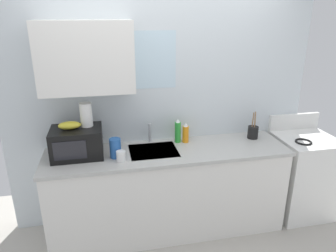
{
  "coord_description": "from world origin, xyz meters",
  "views": [
    {
      "loc": [
        -0.57,
        -2.7,
        2.16
      ],
      "look_at": [
        0.0,
        0.0,
        1.15
      ],
      "focal_mm": 33.36,
      "sensor_mm": 36.0,
      "label": 1
    }
  ],
  "objects": [
    {
      "name": "microwave",
      "position": [
        -0.84,
        0.05,
        1.04
      ],
      "size": [
        0.46,
        0.35,
        0.27
      ],
      "color": "black",
      "rests_on": "counter_unit"
    },
    {
      "name": "stove_range",
      "position": [
        1.52,
        0.0,
        0.46
      ],
      "size": [
        0.6,
        0.6,
        1.08
      ],
      "color": "white",
      "rests_on": "ground"
    },
    {
      "name": "dish_soap_bottle_orange",
      "position": [
        0.22,
        0.16,
        1.0
      ],
      "size": [
        0.06,
        0.06,
        0.21
      ],
      "color": "orange",
      "rests_on": "counter_unit"
    },
    {
      "name": "sink_faucet",
      "position": [
        -0.14,
        0.24,
        1.0
      ],
      "size": [
        0.03,
        0.03,
        0.2
      ],
      "primitive_type": "cylinder",
      "color": "#B2B5BA",
      "rests_on": "counter_unit"
    },
    {
      "name": "mug_white",
      "position": [
        -0.46,
        -0.14,
        0.95
      ],
      "size": [
        0.08,
        0.08,
        0.09
      ],
      "primitive_type": "cylinder",
      "color": "white",
      "rests_on": "counter_unit"
    },
    {
      "name": "kitchen_wall_assembly",
      "position": [
        -0.12,
        0.31,
        1.35
      ],
      "size": [
        3.13,
        0.42,
        2.5
      ],
      "color": "silver",
      "rests_on": "ground"
    },
    {
      "name": "banana_bunch",
      "position": [
        -0.89,
        0.05,
        1.2
      ],
      "size": [
        0.2,
        0.11,
        0.07
      ],
      "primitive_type": "ellipsoid",
      "color": "gold",
      "rests_on": "microwave"
    },
    {
      "name": "cereal_canister",
      "position": [
        -0.5,
        -0.05,
        0.99
      ],
      "size": [
        0.1,
        0.1,
        0.18
      ],
      "primitive_type": "cylinder",
      "color": "#2659A5",
      "rests_on": "counter_unit"
    },
    {
      "name": "counter_unit",
      "position": [
        -0.0,
        0.0,
        0.46
      ],
      "size": [
        2.36,
        0.63,
        0.9
      ],
      "color": "white",
      "rests_on": "ground"
    },
    {
      "name": "utensil_crock",
      "position": [
        0.94,
        0.12,
        0.97
      ],
      "size": [
        0.11,
        0.11,
        0.29
      ],
      "color": "black",
      "rests_on": "counter_unit"
    },
    {
      "name": "dish_soap_bottle_green",
      "position": [
        0.14,
        0.18,
        1.02
      ],
      "size": [
        0.06,
        0.06,
        0.25
      ],
      "color": "green",
      "rests_on": "counter_unit"
    },
    {
      "name": "paper_towel_roll",
      "position": [
        -0.74,
        0.1,
        1.28
      ],
      "size": [
        0.11,
        0.11,
        0.22
      ],
      "primitive_type": "cylinder",
      "color": "white",
      "rests_on": "microwave"
    }
  ]
}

